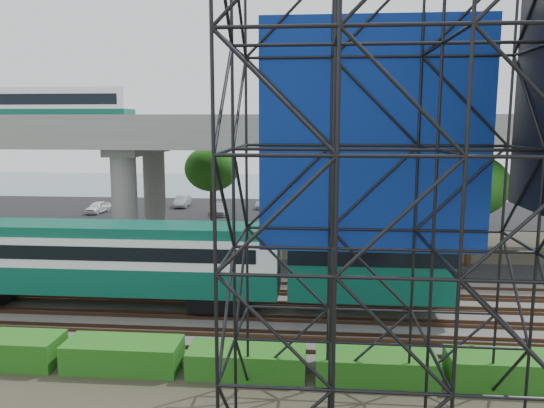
{
  "coord_description": "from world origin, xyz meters",
  "views": [
    {
      "loc": [
        3.66,
        -23.78,
        9.79
      ],
      "look_at": [
        1.11,
        6.0,
        5.18
      ],
      "focal_mm": 35.0,
      "sensor_mm": 36.0,
      "label": 1
    }
  ],
  "objects": [
    {
      "name": "ground",
      "position": [
        0.0,
        0.0,
        0.0
      ],
      "size": [
        140.0,
        140.0,
        0.0
      ],
      "primitive_type": "plane",
      "color": "#474233",
      "rests_on": "ground"
    },
    {
      "name": "ballast_bed",
      "position": [
        0.0,
        2.0,
        0.1
      ],
      "size": [
        90.0,
        12.0,
        0.2
      ],
      "primitive_type": "cube",
      "color": "slate",
      "rests_on": "ground"
    },
    {
      "name": "service_road",
      "position": [
        0.0,
        10.5,
        0.04
      ],
      "size": [
        90.0,
        5.0,
        0.08
      ],
      "primitive_type": "cube",
      "color": "black",
      "rests_on": "ground"
    },
    {
      "name": "parking_lot",
      "position": [
        0.0,
        34.0,
        0.04
      ],
      "size": [
        90.0,
        18.0,
        0.08
      ],
      "primitive_type": "cube",
      "color": "black",
      "rests_on": "ground"
    },
    {
      "name": "harbor_water",
      "position": [
        0.0,
        56.0,
        0.01
      ],
      "size": [
        140.0,
        40.0,
        0.03
      ],
      "primitive_type": "cube",
      "color": "#496378",
      "rests_on": "ground"
    },
    {
      "name": "rail_tracks",
      "position": [
        0.0,
        2.0,
        0.28
      ],
      "size": [
        90.0,
        9.52,
        0.16
      ],
      "color": "#472D1E",
      "rests_on": "ballast_bed"
    },
    {
      "name": "commuter_train",
      "position": [
        -5.57,
        2.0,
        2.88
      ],
      "size": [
        29.3,
        3.06,
        4.3
      ],
      "color": "black",
      "rests_on": "rail_tracks"
    },
    {
      "name": "overpass",
      "position": [
        -1.21,
        16.0,
        8.21
      ],
      "size": [
        80.0,
        12.0,
        12.4
      ],
      "color": "#9E9B93",
      "rests_on": "ground"
    },
    {
      "name": "scaffold_tower",
      "position": [
        5.64,
        -7.98,
        7.47
      ],
      "size": [
        9.36,
        6.36,
        15.0
      ],
      "color": "black",
      "rests_on": "ground"
    },
    {
      "name": "hedge_strip",
      "position": [
        1.01,
        -4.3,
        0.56
      ],
      "size": [
        34.6,
        1.8,
        1.2
      ],
      "color": "#175B14",
      "rests_on": "ground"
    },
    {
      "name": "trees",
      "position": [
        -4.67,
        16.17,
        5.57
      ],
      "size": [
        40.94,
        16.94,
        7.69
      ],
      "color": "#382314",
      "rests_on": "ground"
    },
    {
      "name": "suv",
      "position": [
        -10.77,
        10.54,
        0.86
      ],
      "size": [
        6.14,
        4.54,
        1.55
      ],
      "primitive_type": "imported",
      "rotation": [
        0.0,
        0.0,
        1.97
      ],
      "color": "black",
      "rests_on": "service_road"
    },
    {
      "name": "parked_cars",
      "position": [
        1.59,
        33.9,
        0.7
      ],
      "size": [
        40.34,
        9.57,
        1.3
      ],
      "color": "white",
      "rests_on": "parking_lot"
    }
  ]
}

